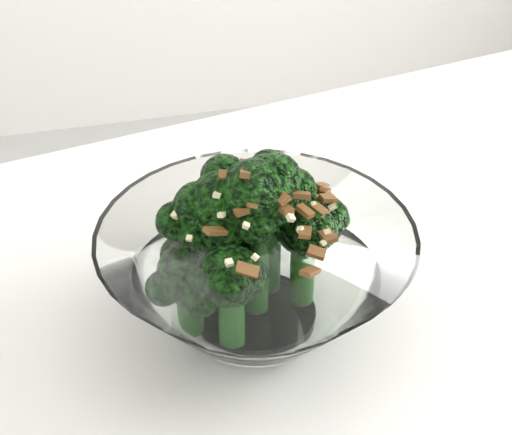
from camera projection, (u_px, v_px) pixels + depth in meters
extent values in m
cube|color=white|center=(347.00, 431.00, 0.45)|extent=(1.33, 1.02, 0.04)
cylinder|color=white|center=(507.00, 299.00, 1.11)|extent=(0.04, 0.04, 0.71)
cylinder|color=white|center=(256.00, 316.00, 0.51)|extent=(0.09, 0.09, 0.01)
cylinder|color=#1A4F15|center=(269.00, 246.00, 0.50)|extent=(0.02, 0.02, 0.07)
sphere|color=#13430C|center=(270.00, 188.00, 0.47)|extent=(0.05, 0.05, 0.05)
cylinder|color=#1A4F15|center=(190.00, 308.00, 0.47)|extent=(0.02, 0.02, 0.04)
sphere|color=#13430C|center=(188.00, 275.00, 0.46)|extent=(0.04, 0.04, 0.04)
cylinder|color=#1A4F15|center=(204.00, 274.00, 0.49)|extent=(0.02, 0.02, 0.05)
sphere|color=#13430C|center=(201.00, 230.00, 0.47)|extent=(0.04, 0.04, 0.04)
cylinder|color=#1A4F15|center=(303.00, 251.00, 0.52)|extent=(0.02, 0.02, 0.04)
sphere|color=#13430C|center=(304.00, 218.00, 0.50)|extent=(0.04, 0.04, 0.04)
cylinder|color=#1A4F15|center=(256.00, 263.00, 0.48)|extent=(0.02, 0.02, 0.08)
sphere|color=#13430C|center=(256.00, 197.00, 0.45)|extent=(0.05, 0.05, 0.05)
cylinder|color=#1A4F15|center=(247.00, 247.00, 0.52)|extent=(0.02, 0.02, 0.04)
sphere|color=#13430C|center=(247.00, 213.00, 0.51)|extent=(0.04, 0.04, 0.04)
cylinder|color=#1A4F15|center=(232.00, 316.00, 0.46)|extent=(0.02, 0.02, 0.05)
sphere|color=#13430C|center=(230.00, 276.00, 0.44)|extent=(0.04, 0.04, 0.04)
cylinder|color=#1A4F15|center=(225.00, 264.00, 0.48)|extent=(0.02, 0.02, 0.07)
sphere|color=#13430C|center=(223.00, 206.00, 0.46)|extent=(0.05, 0.05, 0.05)
cylinder|color=#1A4F15|center=(303.00, 270.00, 0.49)|extent=(0.02, 0.02, 0.06)
sphere|color=#13430C|center=(305.00, 225.00, 0.47)|extent=(0.04, 0.04, 0.04)
cube|color=brown|center=(227.00, 175.00, 0.48)|extent=(0.01, 0.01, 0.01)
cube|color=brown|center=(230.00, 175.00, 0.44)|extent=(0.02, 0.01, 0.01)
cube|color=brown|center=(245.00, 173.00, 0.43)|extent=(0.01, 0.02, 0.01)
cube|color=brown|center=(321.00, 186.00, 0.49)|extent=(0.01, 0.01, 0.01)
cube|color=brown|center=(299.00, 179.00, 0.49)|extent=(0.01, 0.01, 0.01)
cube|color=brown|center=(246.00, 210.00, 0.43)|extent=(0.02, 0.01, 0.01)
cube|color=brown|center=(292.00, 179.00, 0.45)|extent=(0.01, 0.01, 0.00)
cube|color=brown|center=(179.00, 202.00, 0.48)|extent=(0.01, 0.02, 0.01)
cube|color=brown|center=(250.00, 204.00, 0.43)|extent=(0.01, 0.01, 0.01)
cube|color=brown|center=(316.00, 253.00, 0.43)|extent=(0.01, 0.01, 0.01)
cube|color=brown|center=(319.00, 210.00, 0.45)|extent=(0.01, 0.01, 0.01)
cube|color=brown|center=(282.00, 179.00, 0.50)|extent=(0.01, 0.02, 0.01)
cube|color=brown|center=(325.00, 199.00, 0.47)|extent=(0.02, 0.01, 0.01)
cube|color=brown|center=(328.00, 199.00, 0.46)|extent=(0.01, 0.01, 0.01)
cube|color=brown|center=(243.00, 168.00, 0.46)|extent=(0.02, 0.02, 0.01)
cube|color=brown|center=(264.00, 169.00, 0.48)|extent=(0.01, 0.01, 0.01)
cube|color=brown|center=(320.00, 191.00, 0.49)|extent=(0.01, 0.02, 0.01)
cube|color=brown|center=(180.00, 204.00, 0.47)|extent=(0.01, 0.01, 0.01)
cube|color=brown|center=(223.00, 176.00, 0.49)|extent=(0.01, 0.01, 0.01)
cube|color=brown|center=(242.00, 168.00, 0.47)|extent=(0.02, 0.02, 0.01)
cube|color=brown|center=(263.00, 170.00, 0.46)|extent=(0.01, 0.01, 0.01)
cube|color=brown|center=(232.00, 171.00, 0.46)|extent=(0.01, 0.01, 0.01)
cube|color=brown|center=(289.00, 179.00, 0.48)|extent=(0.01, 0.02, 0.01)
cube|color=brown|center=(221.00, 182.00, 0.45)|extent=(0.01, 0.01, 0.00)
cube|color=brown|center=(168.00, 211.00, 0.46)|extent=(0.02, 0.01, 0.00)
cube|color=brown|center=(243.00, 169.00, 0.45)|extent=(0.01, 0.01, 0.01)
cube|color=brown|center=(256.00, 171.00, 0.49)|extent=(0.02, 0.01, 0.01)
cube|color=brown|center=(272.00, 169.00, 0.49)|extent=(0.01, 0.01, 0.01)
cube|color=brown|center=(283.00, 208.00, 0.43)|extent=(0.01, 0.02, 0.01)
cube|color=brown|center=(215.00, 231.00, 0.43)|extent=(0.02, 0.01, 0.01)
cube|color=brown|center=(327.00, 236.00, 0.44)|extent=(0.01, 0.01, 0.00)
cube|color=brown|center=(165.00, 221.00, 0.46)|extent=(0.01, 0.01, 0.01)
cube|color=brown|center=(178.00, 212.00, 0.46)|extent=(0.02, 0.01, 0.01)
cube|color=brown|center=(305.00, 232.00, 0.43)|extent=(0.01, 0.02, 0.01)
cube|color=brown|center=(247.00, 270.00, 0.41)|extent=(0.02, 0.01, 0.01)
cube|color=brown|center=(279.00, 197.00, 0.43)|extent=(0.01, 0.02, 0.01)
cube|color=brown|center=(215.00, 184.00, 0.47)|extent=(0.01, 0.02, 0.01)
cube|color=brown|center=(300.00, 195.00, 0.44)|extent=(0.01, 0.01, 0.01)
cube|color=brown|center=(290.00, 174.00, 0.47)|extent=(0.01, 0.01, 0.01)
cube|color=brown|center=(290.00, 180.00, 0.49)|extent=(0.02, 0.01, 0.00)
cube|color=brown|center=(310.00, 272.00, 0.42)|extent=(0.02, 0.02, 0.01)
cube|color=brown|center=(305.00, 211.00, 0.43)|extent=(0.01, 0.01, 0.01)
cube|color=beige|center=(224.00, 174.00, 0.45)|extent=(0.00, 0.00, 0.00)
cube|color=beige|center=(217.00, 195.00, 0.43)|extent=(0.01, 0.01, 0.00)
cube|color=beige|center=(233.00, 175.00, 0.45)|extent=(0.00, 0.01, 0.00)
cube|color=beige|center=(331.00, 208.00, 0.46)|extent=(0.00, 0.00, 0.00)
cube|color=beige|center=(242.00, 271.00, 0.41)|extent=(0.00, 0.00, 0.00)
cube|color=beige|center=(314.00, 204.00, 0.45)|extent=(0.00, 0.00, 0.00)
cube|color=beige|center=(335.00, 209.00, 0.46)|extent=(0.01, 0.01, 0.01)
cube|color=beige|center=(246.00, 226.00, 0.42)|extent=(0.01, 0.01, 0.00)
cube|color=beige|center=(295.00, 179.00, 0.47)|extent=(0.01, 0.01, 0.00)
cube|color=beige|center=(176.00, 215.00, 0.45)|extent=(0.01, 0.01, 0.01)
cube|color=beige|center=(221.00, 215.00, 0.43)|extent=(0.01, 0.01, 0.00)
cube|color=beige|center=(255.00, 257.00, 0.42)|extent=(0.01, 0.01, 0.01)
cube|color=beige|center=(300.00, 230.00, 0.43)|extent=(0.01, 0.00, 0.00)
cube|color=beige|center=(328.00, 233.00, 0.44)|extent=(0.01, 0.00, 0.00)
cube|color=beige|center=(182.00, 199.00, 0.47)|extent=(0.01, 0.01, 0.01)
cube|color=beige|center=(290.00, 177.00, 0.47)|extent=(0.01, 0.01, 0.00)
cube|color=beige|center=(189.00, 238.00, 0.43)|extent=(0.01, 0.01, 0.00)
cube|color=beige|center=(333.00, 207.00, 0.46)|extent=(0.01, 0.01, 0.01)
cube|color=beige|center=(291.00, 218.00, 0.42)|extent=(0.01, 0.01, 0.01)
cube|color=beige|center=(323.00, 243.00, 0.43)|extent=(0.00, 0.00, 0.00)
cube|color=beige|center=(229.00, 263.00, 0.41)|extent=(0.01, 0.01, 0.00)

